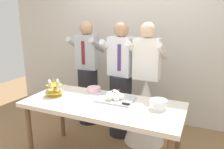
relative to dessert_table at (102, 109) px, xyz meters
name	(u,v)px	position (x,y,z in m)	size (l,w,h in m)	color
rear_wall	(141,34)	(0.00, 1.46, 0.75)	(5.20, 0.10, 2.90)	beige
dessert_table	(102,109)	(0.00, 0.00, 0.00)	(1.80, 0.80, 0.78)	silver
cupcake_stand	(54,89)	(-0.65, -0.02, 0.16)	(0.23, 0.23, 0.21)	gold
main_cake_tray	(115,97)	(0.10, 0.13, 0.12)	(0.44, 0.31, 0.13)	silver
plate_stack	(158,104)	(0.61, 0.09, 0.12)	(0.19, 0.19, 0.10)	white
round_cake	(94,90)	(-0.26, 0.28, 0.11)	(0.24, 0.24, 0.07)	white
person_groom	(121,87)	(-0.06, 0.71, 0.05)	(0.52, 0.54, 1.66)	#232328
person_bride	(145,102)	(0.32, 0.68, -0.12)	(0.56, 0.56, 1.66)	white
person_guest	(88,79)	(-0.70, 0.88, 0.05)	(0.49, 0.52, 1.66)	#232328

